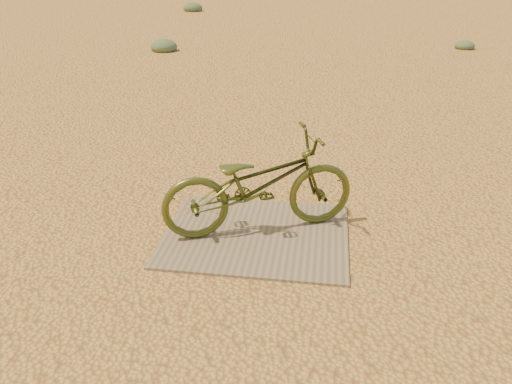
# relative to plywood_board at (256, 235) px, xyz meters

# --- Properties ---
(ground) EXTENTS (120.00, 120.00, 0.00)m
(ground) POSITION_rel_plywood_board_xyz_m (0.60, -0.47, -0.01)
(ground) COLOR tan
(ground) RESTS_ON ground
(plywood_board) EXTENTS (1.49, 1.19, 0.02)m
(plywood_board) POSITION_rel_plywood_board_xyz_m (0.00, 0.00, 0.00)
(plywood_board) COLOR #7E6D52
(plywood_board) RESTS_ON ground
(bicycle) EXTENTS (1.66, 1.11, 0.83)m
(bicycle) POSITION_rel_plywood_board_xyz_m (0.01, 0.08, 0.42)
(bicycle) COLOR #454E1C
(bicycle) RESTS_ON plywood_board
(kale_a) EXTENTS (0.61, 0.61, 0.34)m
(kale_a) POSITION_rel_plywood_board_xyz_m (-3.29, 7.88, -0.01)
(kale_a) COLOR #546746
(kale_a) RESTS_ON ground
(kale_b) EXTENTS (0.46, 0.46, 0.25)m
(kale_b) POSITION_rel_plywood_board_xyz_m (3.64, 9.16, -0.01)
(kale_b) COLOR #546746
(kale_b) RESTS_ON ground
(kale_c) EXTENTS (0.72, 0.72, 0.40)m
(kale_c) POSITION_rel_plywood_board_xyz_m (-4.73, 15.95, -0.01)
(kale_c) COLOR #546746
(kale_c) RESTS_ON ground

